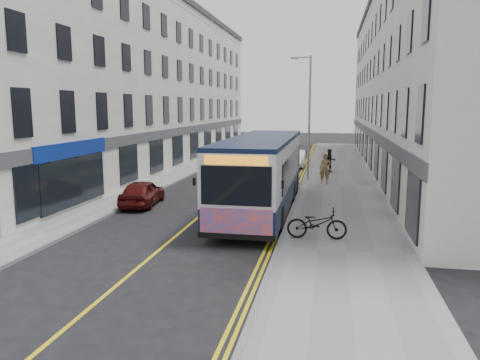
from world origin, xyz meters
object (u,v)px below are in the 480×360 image
at_px(city_bus, 262,171).
at_px(streetlamp, 308,113).
at_px(car_white, 296,158).
at_px(pedestrian_far, 330,161).
at_px(bicycle, 317,224).
at_px(pedestrian_near, 325,169).
at_px(car_maroon, 142,193).

bearing_deg(city_bus, streetlamp, 80.30).
bearing_deg(car_white, pedestrian_far, -55.10).
height_order(bicycle, car_white, car_white).
relative_size(pedestrian_far, car_white, 0.42).
distance_m(bicycle, car_white, 21.32).
bearing_deg(streetlamp, car_white, 99.79).
xyz_separation_m(streetlamp, bicycle, (1.07, -13.92, -3.70)).
distance_m(streetlamp, pedestrian_near, 3.85).
bearing_deg(bicycle, car_maroon, 58.97).
xyz_separation_m(city_bus, pedestrian_near, (2.79, 7.90, -0.84)).
relative_size(streetlamp, car_maroon, 2.12).
relative_size(city_bus, pedestrian_far, 7.03).
bearing_deg(bicycle, city_bus, 28.27).
relative_size(city_bus, car_white, 2.96).
xyz_separation_m(bicycle, car_white, (-2.33, 21.19, -0.02)).
distance_m(bicycle, pedestrian_near, 12.42).
bearing_deg(pedestrian_near, city_bus, -105.80).
bearing_deg(pedestrian_far, car_maroon, -142.53).
height_order(streetlamp, city_bus, streetlamp).
bearing_deg(city_bus, pedestrian_near, 70.55).
bearing_deg(pedestrian_far, city_bus, -120.50).
distance_m(streetlamp, city_bus, 9.86).
relative_size(pedestrian_near, car_white, 0.46).
bearing_deg(bicycle, car_white, 3.87).
xyz_separation_m(bicycle, car_maroon, (-8.64, 4.72, -0.04)).
height_order(bicycle, car_maroon, car_maroon).
distance_m(city_bus, bicycle, 5.39).
bearing_deg(bicycle, pedestrian_far, -3.67).
height_order(bicycle, pedestrian_far, pedestrian_far).
distance_m(bicycle, car_maroon, 9.85).
relative_size(city_bus, bicycle, 5.57).
height_order(pedestrian_near, car_maroon, pedestrian_near).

